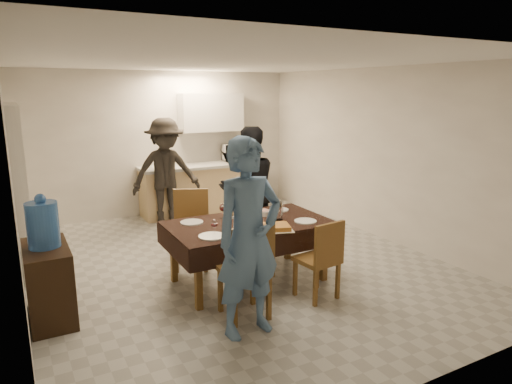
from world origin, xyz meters
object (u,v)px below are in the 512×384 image
Objects in this scene: wine_bottle at (243,210)px; savoury_tart at (273,227)px; microwave at (240,153)px; person_near at (249,238)px; water_jug at (43,225)px; person_kitchen at (166,172)px; dining_table at (249,225)px; console at (49,283)px; person_far at (249,189)px; water_pitcher at (277,211)px.

savoury_tart is at bearing -70.77° from wine_bottle.
person_near is at bearing 64.41° from microwave.
water_jug is 0.25× the size of person_kitchen.
wine_bottle is (-0.05, 0.05, 0.18)m from dining_table.
person_near reaches higher than microwave.
savoury_tart reaches higher than console.
person_near is (-2.06, -4.31, -0.14)m from microwave.
person_near is 2.37m from person_far.
console is at bearing 138.62° from person_near.
person_far is at bearing 59.04° from wine_bottle.
wine_bottle reaches higher than dining_table.
water_jug is 4.85m from microwave.
person_kitchen reaches higher than water_jug.
water_jug is 3.39m from person_kitchen.
water_jug reaches higher than dining_table.
dining_table is 2.21m from water_jug.
savoury_tart is at bearing -127.15° from water_pitcher.
person_far is at bearing 18.61° from console.
person_far is (0.55, 1.05, 0.18)m from dining_table.
water_jug is at bearing -90.00° from console.
wine_bottle reaches higher than savoury_tart.
savoury_tart is 3.92m from microwave.
person_kitchen is at bearing 52.18° from console.
person_kitchen is (-0.06, 2.76, 0.02)m from wine_bottle.
person_far is at bearing 62.84° from dining_table.
person_far is at bearing 18.61° from water_jug.
water_jug reaches higher than water_pitcher.
person_kitchen is (-0.66, 1.76, 0.02)m from person_far.
water_jug reaches higher than wine_bottle.
dining_table is 6.37× the size of wine_bottle.
water_jug is 0.24× the size of person_near.
person_far is at bearing 56.73° from person_near.
microwave reaches higher than dining_table.
person_near is at bearing -35.76° from console.
person_near is 1.06× the size of person_far.
person_near reaches higher than wine_bottle.
water_pitcher is at bearing 70.63° from microwave.
water_jug is (0.00, -0.00, 0.61)m from console.
microwave reaches higher than water_pitcher.
microwave is at bearing -104.15° from person_far.
wine_bottle is at bearing 135.49° from dining_table.
wine_bottle reaches higher than water_pitcher.
person_kitchen is at bearing 77.82° from person_near.
water_jug is 2.14m from wine_bottle.
person_kitchen reaches higher than console.
console is 3.72× the size of water_pitcher.
person_near is (-0.90, -1.00, 0.09)m from water_pitcher.
person_far is (0.20, 1.10, 0.04)m from water_pitcher.
console is 0.44× the size of person_near.
water_pitcher is at bearing 42.39° from person_near.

